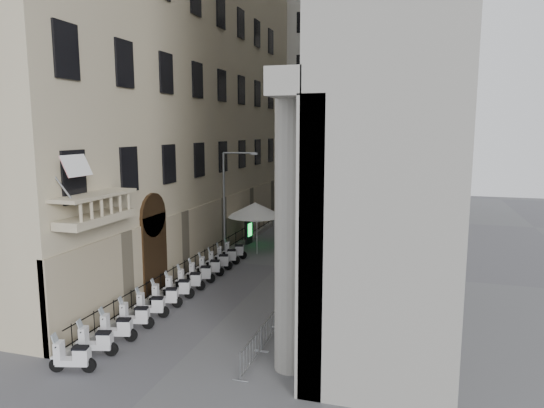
{
  "coord_description": "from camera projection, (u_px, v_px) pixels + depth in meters",
  "views": [
    {
      "loc": [
        8.49,
        -10.63,
        8.89
      ],
      "look_at": [
        0.26,
        16.95,
        4.5
      ],
      "focal_mm": 32.0,
      "sensor_mm": 36.0,
      "label": 1
    }
  ],
  "objects": [
    {
      "name": "left_building",
      "position": [
        187.0,
        14.0,
        34.2
      ],
      "size": [
        5.0,
        36.0,
        34.0
      ],
      "primitive_type": "cube",
      "color": "beige",
      "rests_on": "ground"
    },
    {
      "name": "far_building",
      "position": [
        345.0,
        78.0,
        57.01
      ],
      "size": [
        22.0,
        10.0,
        30.0
      ],
      "primitive_type": "cube",
      "color": "beige",
      "rests_on": "ground"
    },
    {
      "name": "iron_fence",
      "position": [
        211.0,
        266.0,
        32.07
      ],
      "size": [
        0.3,
        28.0,
        1.4
      ],
      "primitive_type": null,
      "color": "black",
      "rests_on": "ground"
    },
    {
      "name": "blue_awning",
      "position": [
        354.0,
        247.0,
        37.26
      ],
      "size": [
        1.6,
        3.0,
        3.0
      ],
      "primitive_type": null,
      "color": "navy",
      "rests_on": "ground"
    },
    {
      "name": "flag",
      "position": [
        88.0,
        351.0,
        19.67
      ],
      "size": [
        1.0,
        1.4,
        8.2
      ],
      "primitive_type": null,
      "color": "#9E0C11",
      "rests_on": "ground"
    },
    {
      "name": "scooter_0",
      "position": [
        74.0,
        372.0,
        17.98
      ],
      "size": [
        1.5,
        0.9,
        1.5
      ],
      "primitive_type": null,
      "rotation": [
        0.0,
        0.0,
        1.83
      ],
      "color": "silver",
      "rests_on": "ground"
    },
    {
      "name": "scooter_1",
      "position": [
        97.0,
        356.0,
        19.3
      ],
      "size": [
        1.5,
        0.9,
        1.5
      ],
      "primitive_type": null,
      "rotation": [
        0.0,
        0.0,
        1.83
      ],
      "color": "silver",
      "rests_on": "ground"
    },
    {
      "name": "scooter_2",
      "position": [
        118.0,
        341.0,
        20.61
      ],
      "size": [
        1.5,
        0.9,
        1.5
      ],
      "primitive_type": null,
      "rotation": [
        0.0,
        0.0,
        1.83
      ],
      "color": "silver",
      "rests_on": "ground"
    },
    {
      "name": "scooter_3",
      "position": [
        136.0,
        329.0,
        21.93
      ],
      "size": [
        1.5,
        0.9,
        1.5
      ],
      "primitive_type": null,
      "rotation": [
        0.0,
        0.0,
        1.83
      ],
      "color": "silver",
      "rests_on": "ground"
    },
    {
      "name": "scooter_4",
      "position": [
        152.0,
        317.0,
        23.24
      ],
      "size": [
        1.5,
        0.9,
        1.5
      ],
      "primitive_type": null,
      "rotation": [
        0.0,
        0.0,
        1.83
      ],
      "color": "silver",
      "rests_on": "ground"
    },
    {
      "name": "scooter_5",
      "position": [
        166.0,
        307.0,
        24.56
      ],
      "size": [
        1.5,
        0.9,
        1.5
      ],
      "primitive_type": null,
      "rotation": [
        0.0,
        0.0,
        1.83
      ],
      "color": "silver",
      "rests_on": "ground"
    },
    {
      "name": "scooter_6",
      "position": [
        179.0,
        298.0,
        25.88
      ],
      "size": [
        1.5,
        0.9,
        1.5
      ],
      "primitive_type": null,
      "rotation": [
        0.0,
        0.0,
        1.83
      ],
      "color": "silver",
      "rests_on": "ground"
    },
    {
      "name": "scooter_7",
      "position": [
        190.0,
        290.0,
        27.19
      ],
      "size": [
        1.5,
        0.9,
        1.5
      ],
      "primitive_type": null,
      "rotation": [
        0.0,
        0.0,
        1.83
      ],
      "color": "silver",
      "rests_on": "ground"
    },
    {
      "name": "scooter_8",
      "position": [
        201.0,
        283.0,
        28.51
      ],
      "size": [
        1.5,
        0.9,
        1.5
      ],
      "primitive_type": null,
      "rotation": [
        0.0,
        0.0,
        1.83
      ],
      "color": "silver",
      "rests_on": "ground"
    },
    {
      "name": "scooter_9",
      "position": [
        210.0,
        276.0,
        29.82
      ],
      "size": [
        1.5,
        0.9,
        1.5
      ],
      "primitive_type": null,
      "rotation": [
        0.0,
        0.0,
        1.83
      ],
      "color": "silver",
      "rests_on": "ground"
    },
    {
      "name": "scooter_10",
      "position": [
        219.0,
        270.0,
        31.14
      ],
      "size": [
        1.5,
        0.9,
        1.5
      ],
      "primitive_type": null,
      "rotation": [
        0.0,
        0.0,
        1.83
      ],
      "color": "silver",
      "rests_on": "ground"
    },
    {
      "name": "scooter_11",
      "position": [
        227.0,
        264.0,
        32.45
      ],
      "size": [
        1.5,
        0.9,
        1.5
      ],
      "primitive_type": null,
      "rotation": [
        0.0,
        0.0,
        1.83
      ],
      "color": "silver",
      "rests_on": "ground"
    },
    {
      "name": "scooter_12",
      "position": [
        235.0,
        259.0,
        33.77
      ],
      "size": [
        1.5,
        0.9,
        1.5
      ],
      "primitive_type": null,
      "rotation": [
        0.0,
        0.0,
        1.83
      ],
      "color": "silver",
      "rests_on": "ground"
    },
    {
      "name": "barrier_0",
      "position": [
        251.0,
        366.0,
        18.44
      ],
      "size": [
        0.6,
        2.4,
        1.1
      ],
      "primitive_type": null,
      "color": "#9A9DA1",
      "rests_on": "ground"
    },
    {
      "name": "barrier_1",
      "position": [
        270.0,
        339.0,
        20.81
      ],
      "size": [
        0.6,
        2.4,
        1.1
      ],
      "primitive_type": null,
      "color": "#9A9DA1",
      "rests_on": "ground"
    },
    {
      "name": "barrier_2",
      "position": [
        285.0,
        318.0,
        23.18
      ],
      "size": [
        0.6,
        2.4,
        1.1
      ],
      "primitive_type": null,
      "color": "#9A9DA1",
      "rests_on": "ground"
    },
    {
      "name": "barrier_3",
      "position": [
        298.0,
        300.0,
        25.55
      ],
      "size": [
        0.6,
        2.4,
        1.1
      ],
      "primitive_type": null,
      "color": "#9A9DA1",
      "rests_on": "ground"
    },
    {
      "name": "barrier_4",
      "position": [
        308.0,
        286.0,
        27.92
      ],
      "size": [
        0.6,
        2.4,
        1.1
      ],
      "primitive_type": null,
      "color": "#9A9DA1",
      "rests_on": "ground"
    },
    {
      "name": "barrier_5",
      "position": [
        316.0,
        274.0,
        30.28
      ],
      "size": [
        0.6,
        2.4,
        1.1
      ],
      "primitive_type": null,
      "color": "#9A9DA1",
      "rests_on": "ground"
    },
    {
      "name": "barrier_6",
      "position": [
        324.0,
        263.0,
        32.65
      ],
      "size": [
        0.6,
        2.4,
        1.1
      ],
      "primitive_type": null,
      "color": "#9A9DA1",
      "rests_on": "ground"
    },
    {
      "name": "barrier_7",
      "position": [
        330.0,
        254.0,
        35.02
      ],
      "size": [
        0.6,
        2.4,
        1.1
      ],
      "primitive_type": null,
      "color": "#9A9DA1",
      "rests_on": "ground"
    },
    {
      "name": "barrier_8",
      "position": [
        336.0,
        247.0,
        37.39
      ],
      "size": [
        0.6,
        2.4,
        1.1
      ],
      "primitive_type": null,
      "color": "#9A9DA1",
      "rests_on": "ground"
    },
    {
      "name": "barrier_9",
      "position": [
        341.0,
        240.0,
        39.76
      ],
      "size": [
        0.6,
        2.4,
        1.1
      ],
      "primitive_type": null,
      "color": "#9A9DA1",
      "rests_on": "ground"
    },
    {
      "name": "security_tent",
      "position": [
        252.0,
        208.0,
        37.64
      ],
      "size": [
        4.27,
        4.27,
        3.47
      ],
      "color": "silver",
      "rests_on": "ground"
    },
    {
      "name": "street_lamp",
      "position": [
        228.0,
        196.0,
        33.5
      ],
      "size": [
        2.39,
        0.67,
        7.42
      ],
      "rotation": [
        0.0,
        0.0,
        0.21
      ],
      "color": "gray",
      "rests_on": "ground"
    },
    {
      "name": "info_kiosk",
      "position": [
        248.0,
        232.0,
        38.28
      ],
      "size": [
        0.37,
        0.89,
        1.83
      ],
      "rotation": [
        0.0,
        0.0,
        -0.12
      ],
      "color": "black",
      "rests_on": "ground"
    },
    {
      "name": "pedestrian_a",
      "position": [
        314.0,
        223.0,
        42.27
      ],
      "size": [
        0.73,
        0.6,
        1.72
      ],
      "primitive_type": "imported",
      "rotation": [
        0.0,
        0.0,
        3.49
      ],
      "color": "black",
      "rests_on": "ground"
    },
    {
      "name": "pedestrian_b",
      "position": [
        335.0,
        237.0,
        36.76
      ],
      "size": [
        1.01,
        0.88,
        1.78
      ],
      "primitive_type": "imported",
      "rotation": [
        0.0,
        0.0,
        2.87
      ],
      "color": "black",
      "rests_on": "ground"
    },
    {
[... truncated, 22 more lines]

